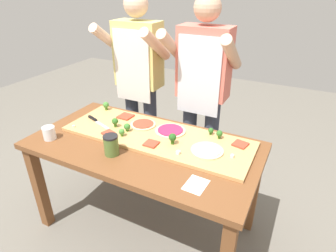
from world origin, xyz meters
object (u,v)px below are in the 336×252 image
pizza_slice_far_right (108,133)px  broccoli_floret_front_mid (211,131)px  cheese_crumble_a (74,126)px  flour_cup (49,134)px  pizza_slice_center (126,116)px  broccoli_floret_front_left (115,122)px  pizza_whole_beet_magenta (170,131)px  cheese_crumble_c (232,156)px  pizza_whole_tomato_red (143,124)px  broccoli_floret_back_left (127,127)px  pizza_whole_white_garlic (207,150)px  broccoli_floret_front_right (172,138)px  broccoli_floret_center_left (106,105)px  cook_right (203,85)px  sauce_jar (111,145)px  recipe_note (196,185)px  chefs_knife (96,120)px  broccoli_floret_center_right (122,132)px  cheese_crumble_b (178,153)px  prep_table (144,156)px  pizza_slice_far_left (240,144)px  cook_left (139,75)px  pizza_slice_near_left (151,144)px  broccoli_floret_back_right (219,134)px

pizza_slice_far_right → broccoli_floret_front_mid: bearing=26.4°
broccoli_floret_front_mid → cheese_crumble_a: bearing=-159.0°
flour_cup → pizza_slice_center: bearing=59.1°
broccoli_floret_front_left → cheese_crumble_a: 0.31m
pizza_whole_beet_magenta → cheese_crumble_c: bearing=-14.2°
pizza_whole_tomato_red → broccoli_floret_back_left: size_ratio=3.15×
broccoli_floret_front_left → flour_cup: same height
pizza_whole_white_garlic → broccoli_floret_front_right: bearing=-175.3°
broccoli_floret_center_left → cook_right: size_ratio=0.04×
sauce_jar → recipe_note: 0.60m
cheese_crumble_c → chefs_knife: bearing=179.6°
pizza_whole_white_garlic → broccoli_floret_center_right: broccoli_floret_center_right is taller
recipe_note → cheese_crumble_a: bearing=170.5°
broccoli_floret_front_mid → sauce_jar: bearing=-134.5°
broccoli_floret_center_left → recipe_note: size_ratio=0.48×
broccoli_floret_center_left → cheese_crumble_b: (0.82, -0.33, -0.03)m
broccoli_floret_back_left → prep_table: bearing=-20.7°
pizza_slice_far_left → broccoli_floret_front_left: 0.90m
broccoli_floret_center_right → recipe_note: 0.69m
sauce_jar → cook_right: cook_right is taller
broccoli_floret_front_left → cheese_crumble_b: (0.57, -0.12, -0.03)m
pizza_whole_white_garlic → flour_cup: size_ratio=2.29×
broccoli_floret_front_left → cheese_crumble_a: broccoli_floret_front_left is taller
pizza_whole_white_garlic → broccoli_floret_center_left: 0.99m
pizza_whole_beet_magenta → cook_left: cook_left is taller
broccoli_floret_center_right → flour_cup: bearing=-152.5°
pizza_whole_white_garlic → broccoli_floret_center_left: (-0.97, 0.22, 0.03)m
broccoli_floret_center_left → pizza_whole_beet_magenta: bearing=-8.1°
chefs_knife → pizza_slice_far_left: (1.08, 0.16, -0.00)m
pizza_whole_beet_magenta → recipe_note: pizza_whole_beet_magenta is taller
pizza_slice_near_left → cook_left: (-0.51, 0.66, 0.21)m
flour_cup → pizza_slice_near_left: bearing=18.3°
pizza_whole_white_garlic → cheese_crumble_c: size_ratio=10.57×
sauce_jar → broccoli_floret_back_right: bearing=40.0°
recipe_note → cook_right: bearing=109.6°
broccoli_floret_front_right → cheese_crumble_c: broccoli_floret_front_right is taller
broccoli_floret_center_right → broccoli_floret_front_left: bearing=143.6°
broccoli_floret_front_mid → broccoli_floret_back_left: 0.59m
pizza_whole_white_garlic → pizza_slice_far_right: size_ratio=2.84×
broccoli_floret_center_left → cheese_crumble_a: 0.36m
pizza_slice_far_right → cheese_crumble_c: bearing=7.1°
cheese_crumble_c → sauce_jar: sauce_jar is taller
pizza_whole_beet_magenta → broccoli_floret_front_left: size_ratio=3.14×
prep_table → broccoli_floret_front_mid: (0.38, 0.29, 0.15)m
cheese_crumble_a → broccoli_floret_center_left: bearing=86.9°
broccoli_floret_back_left → cheese_crumble_b: 0.47m
prep_table → flour_cup: size_ratio=17.04×
prep_table → flour_cup: 0.67m
sauce_jar → recipe_note: size_ratio=0.93×
pizza_slice_center → cheese_crumble_a: 0.40m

